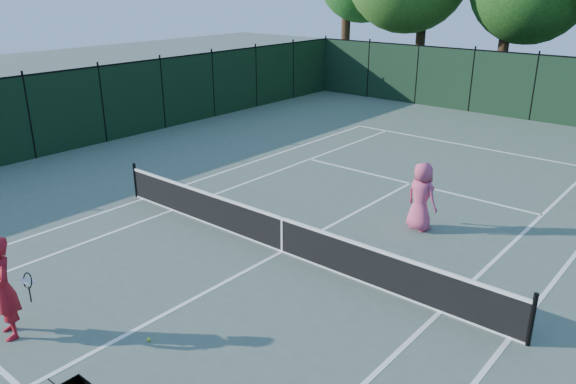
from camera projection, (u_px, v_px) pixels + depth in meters
The scene contains 14 objects.
ground at pixel (282, 252), 13.56m from camera, with size 90.00×90.00×0.00m, color #4E5F52.
sideline_doubles_left at pixel (143, 199), 16.85m from camera, with size 0.10×23.77×0.01m, color white.
sideline_doubles_right at pixel (510, 338), 10.26m from camera, with size 0.10×23.77×0.01m, color white.
sideline_singles_left at pixel (173, 210), 16.03m from camera, with size 0.10×23.77×0.01m, color white.
sideline_singles_right at pixel (440, 312), 11.09m from camera, with size 0.10×23.77×0.01m, color white.
baseline_far at pixel (478, 147), 22.10m from camera, with size 10.97×0.10×0.01m, color white.
service_line_far at pixel (410, 183), 18.16m from camera, with size 8.23×0.10×0.01m, color white.
center_service_line at pixel (282, 252), 13.56m from camera, with size 0.10×12.80×0.01m, color white.
tennis_net at pixel (282, 234), 13.39m from camera, with size 11.69×0.09×1.06m.
fence_far at pixel (534, 88), 25.96m from camera, with size 24.00×0.05×3.00m, color black.
fence_left at pixel (29, 118), 20.24m from camera, with size 0.05×36.00×3.00m, color black.
coach at pixel (3, 289), 10.03m from camera, with size 1.07×0.62×1.95m.
player_pink at pixel (421, 197), 14.51m from camera, with size 0.99×0.76×1.82m.
loose_ball_midcourt at pixel (149, 340), 10.17m from camera, with size 0.07×0.07×0.07m, color #C1E12E.
Camera 1 is at (7.93, -9.26, 6.11)m, focal length 35.00 mm.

